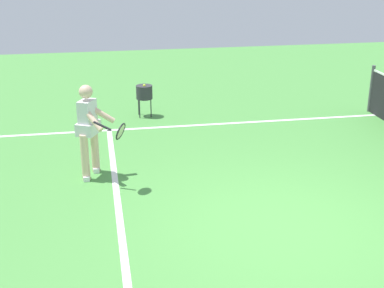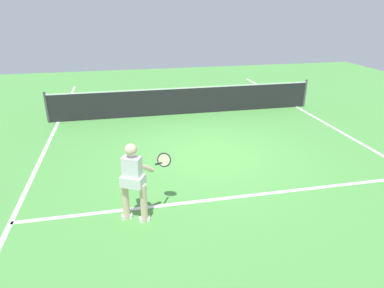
{
  "view_description": "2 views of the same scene",
  "coord_description": "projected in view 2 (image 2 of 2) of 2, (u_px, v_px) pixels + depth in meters",
  "views": [
    {
      "loc": [
        6.31,
        -2.43,
        3.65
      ],
      "look_at": [
        -1.03,
        -1.09,
        0.88
      ],
      "focal_mm": 50.86,
      "sensor_mm": 36.0,
      "label": 1
    },
    {
      "loc": [
        -2.25,
        -8.05,
        3.77
      ],
      "look_at": [
        -0.8,
        -1.19,
        0.86
      ],
      "focal_mm": 31.74,
      "sensor_mm": 36.0,
      "label": 2
    }
  ],
  "objects": [
    {
      "name": "tennis_player",
      "position": [
        134.0,
        179.0,
        6.09
      ],
      "size": [
        1.04,
        0.82,
        1.55
      ],
      "color": "beige",
      "rests_on": "ground"
    },
    {
      "name": "court_net",
      "position": [
        185.0,
        101.0,
        12.32
      ],
      "size": [
        9.6,
        0.08,
        1.07
      ],
      "color": "#4C4C51",
      "rests_on": "ground"
    },
    {
      "name": "sideline_right_marking",
      "position": [
        358.0,
        141.0,
        10.0
      ],
      "size": [
        0.1,
        18.43,
        0.01
      ],
      "primitive_type": "cube",
      "color": "white",
      "rests_on": "ground"
    },
    {
      "name": "sideline_left_marking",
      "position": [
        35.0,
        170.0,
        8.29
      ],
      "size": [
        0.1,
        18.43,
        0.01
      ],
      "primitive_type": "cube",
      "color": "white",
      "rests_on": "ground"
    },
    {
      "name": "service_line_marking",
      "position": [
        239.0,
        197.0,
        7.14
      ],
      "size": [
        8.92,
        0.1,
        0.01
      ],
      "primitive_type": "cube",
      "color": "white",
      "rests_on": "ground"
    },
    {
      "name": "ground_plane",
      "position": [
        212.0,
        155.0,
        9.15
      ],
      "size": [
        26.56,
        26.56,
        0.0
      ],
      "primitive_type": "plane",
      "color": "#4C9342"
    }
  ]
}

